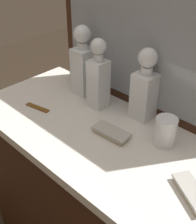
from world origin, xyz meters
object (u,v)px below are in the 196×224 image
crystal_decanter_right (83,67)px  crystal_tumbler_right (165,132)px  crystal_decanter_rear (98,80)px  crystal_decanter_front (145,91)px  silver_brush_rear (192,193)px  silver_brush_right (111,133)px  tortoiseshell_comb (37,108)px

crystal_decanter_right → crystal_tumbler_right: 0.47m
crystal_decanter_rear → crystal_tumbler_right: 0.35m
crystal_decanter_front → crystal_decanter_rear: (-0.18, -0.06, 0.00)m
crystal_decanter_rear → crystal_tumbler_right: crystal_decanter_rear is taller
silver_brush_rear → crystal_tumbler_right: bearing=142.9°
crystal_decanter_front → crystal_tumbler_right: (0.16, -0.08, -0.07)m
crystal_decanter_front → crystal_tumbler_right: crystal_decanter_front is taller
crystal_decanter_right → silver_brush_right: (0.30, -0.15, -0.11)m
silver_brush_right → crystal_decanter_front: bearing=88.0°
crystal_decanter_right → silver_brush_rear: crystal_decanter_right is taller
crystal_decanter_front → tortoiseshell_comb: size_ratio=2.50×
crystal_tumbler_right → silver_brush_right: bearing=-149.3°
crystal_decanter_rear → crystal_decanter_front: bearing=19.3°
crystal_decanter_right → tortoiseshell_comb: crystal_decanter_right is taller
crystal_tumbler_right → crystal_decanter_rear: bearing=176.9°
crystal_decanter_right → silver_brush_rear: bearing=-16.9°
crystal_decanter_rear → silver_brush_right: crystal_decanter_rear is taller
crystal_decanter_rear → silver_brush_right: size_ratio=2.03×
crystal_decanter_front → silver_brush_rear: size_ratio=1.82×
crystal_decanter_front → silver_brush_rear: bearing=-33.1°
crystal_decanter_rear → silver_brush_rear: size_ratio=1.86×
crystal_decanter_front → tortoiseshell_comb: crystal_decanter_front is taller
silver_brush_right → silver_brush_rear: 0.36m
crystal_decanter_rear → crystal_decanter_right: bearing=163.5°
crystal_decanter_rear → crystal_decanter_right: crystal_decanter_right is taller
crystal_decanter_front → crystal_decanter_right: size_ratio=0.94×
crystal_decanter_right → silver_brush_right: 0.36m
crystal_decanter_rear → silver_brush_right: 0.24m
silver_brush_rear → crystal_decanter_right: bearing=163.1°
tortoiseshell_comb → crystal_tumbler_right: bearing=19.0°
crystal_tumbler_right → silver_brush_right: 0.19m
crystal_decanter_right → silver_brush_rear: (0.66, -0.20, -0.11)m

